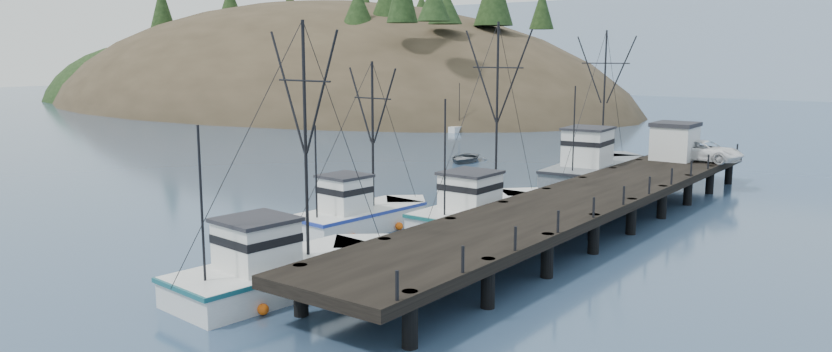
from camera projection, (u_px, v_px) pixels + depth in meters
The scene contains 12 objects.
ground at pixel (201, 247), 38.04m from camera, with size 400.00×400.00×0.00m, color navy.
pier at pixel (587, 199), 42.07m from camera, with size 6.00×44.00×2.00m.
headland at pixel (296, 128), 145.22m from camera, with size 134.80×78.00×51.00m.
distant_ridge_far at pixel (659, 89), 207.58m from camera, with size 180.00×25.00×18.00m, color silver.
moored_sailboats at pixel (423, 122), 104.20m from camera, with size 23.31×11.76×6.35m.
trawler_near at pixel (289, 269), 31.34m from camera, with size 4.63×11.48×11.56m.
trawler_mid at pixel (363, 215), 41.81m from camera, with size 3.87×9.65×9.76m.
trawler_far at pixel (485, 210), 43.21m from camera, with size 3.89×11.73×11.99m.
work_vessel at pixel (595, 170), 55.38m from camera, with size 5.17×13.99×11.89m.
pier_shed at pixel (675, 141), 55.09m from camera, with size 3.00×3.20×2.80m.
pickup_truck at pixel (704, 151), 54.47m from camera, with size 2.52×5.47×1.52m, color white.
motorboat at pixel (464, 162), 68.22m from camera, with size 3.49×4.88×1.01m, color #52565B.
Camera 1 is at (31.06, -22.85, 9.83)m, focal length 32.00 mm.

